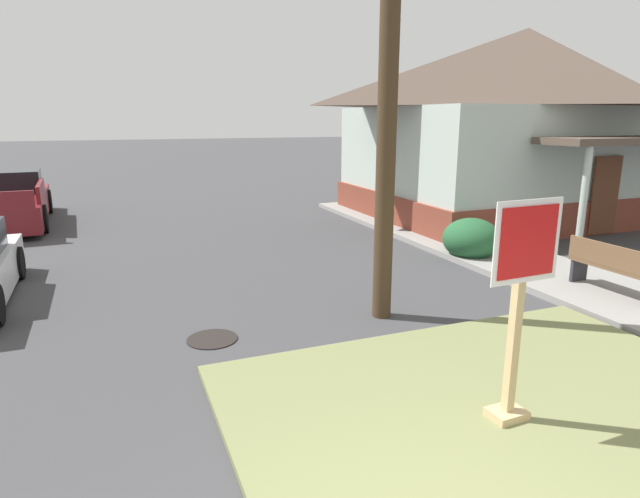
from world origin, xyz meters
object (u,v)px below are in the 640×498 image
stop_sign (518,315)px  pickup_truck_maroon (9,203)px  street_bench (617,267)px  manhole_cover (212,339)px

stop_sign → pickup_truck_maroon: stop_sign is taller
stop_sign → pickup_truck_maroon: (-6.27, 13.61, -0.56)m
pickup_truck_maroon → street_bench: (10.47, -11.29, -0.02)m
pickup_truck_maroon → manhole_cover: bearing=-69.4°
street_bench → manhole_cover: bearing=172.4°
stop_sign → manhole_cover: bearing=126.5°
street_bench → pickup_truck_maroon: bearing=132.8°
pickup_truck_maroon → street_bench: bearing=-47.2°
manhole_cover → pickup_truck_maroon: size_ratio=0.12×
pickup_truck_maroon → street_bench: pickup_truck_maroon is taller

